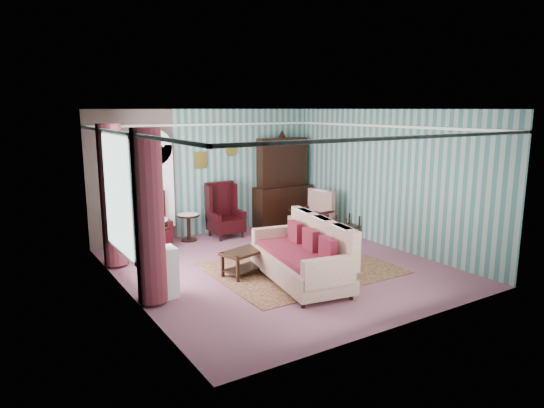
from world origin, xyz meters
TOP-DOWN VIEW (x-y plane):
  - floor at (0.00, 0.00)m, footprint 6.00×6.00m
  - room_shell at (-0.62, 0.18)m, footprint 5.53×6.02m
  - bookcase at (-1.35, 2.84)m, footprint 0.80×0.28m
  - dresser_hutch at (1.90, 2.72)m, footprint 1.50×0.56m
  - wingback_left at (-1.60, 2.45)m, footprint 0.76×0.80m
  - wingback_right at (0.15, 2.45)m, footprint 0.76×0.80m
  - seated_woman at (-1.60, 2.45)m, footprint 0.44×0.40m
  - round_side_table at (-0.70, 2.60)m, footprint 0.50×0.50m
  - nest_table at (2.47, 0.90)m, footprint 0.45×0.38m
  - plant_stand at (-2.40, -0.30)m, footprint 0.55×0.35m
  - rug at (0.30, -0.30)m, footprint 3.20×2.60m
  - sofa at (-0.15, -0.91)m, footprint 1.44×2.37m
  - floral_armchair at (1.88, 1.50)m, footprint 0.94×0.96m
  - coffee_table at (-0.67, -0.04)m, footprint 1.08×0.73m
  - potted_plant_a at (-2.45, -0.39)m, footprint 0.42×0.37m
  - potted_plant_b at (-2.36, -0.20)m, footprint 0.32×0.27m
  - potted_plant_c at (-2.49, -0.18)m, footprint 0.26×0.26m

SIDE VIEW (x-z plane):
  - floor at x=0.00m, z-range 0.00..0.00m
  - rug at x=0.30m, z-range 0.00..0.01m
  - coffee_table at x=-0.67m, z-range 0.00..0.45m
  - nest_table at x=2.47m, z-range 0.00..0.54m
  - round_side_table at x=-0.70m, z-range 0.00..0.60m
  - plant_stand at x=-2.40m, z-range 0.00..0.80m
  - floral_armchair at x=1.88m, z-range 0.00..1.10m
  - sofa at x=-0.15m, z-range 0.00..1.13m
  - seated_woman at x=-1.60m, z-range 0.00..1.18m
  - wingback_left at x=-1.60m, z-range 0.00..1.25m
  - wingback_right at x=0.15m, z-range 0.00..1.25m
  - potted_plant_c at x=-2.49m, z-range 0.80..1.19m
  - potted_plant_a at x=-2.45m, z-range 0.80..1.24m
  - potted_plant_b at x=-2.36m, z-range 0.80..1.30m
  - bookcase at x=-1.35m, z-range 0.00..2.24m
  - dresser_hutch at x=1.90m, z-range 0.00..2.36m
  - room_shell at x=-0.62m, z-range 0.55..3.46m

